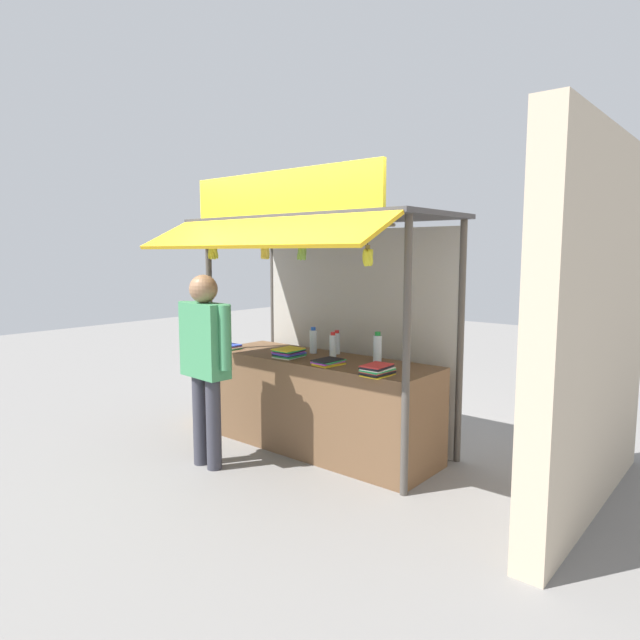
# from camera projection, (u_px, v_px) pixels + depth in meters

# --- Properties ---
(ground_plane) EXTENTS (20.00, 20.00, 0.00)m
(ground_plane) POSITION_uv_depth(u_px,v_px,m) (320.00, 448.00, 5.18)
(ground_plane) COLOR slate
(stall_counter) EXTENTS (2.26, 0.72, 0.87)m
(stall_counter) POSITION_uv_depth(u_px,v_px,m) (320.00, 403.00, 5.13)
(stall_counter) COLOR brown
(stall_counter) RESTS_ON ground
(stall_structure) EXTENTS (2.46, 1.63, 2.49)m
(stall_structure) POSITION_uv_depth(u_px,v_px,m) (329.00, 285.00, 5.10)
(stall_structure) COLOR #4C4742
(stall_structure) RESTS_ON ground
(water_bottle_rear_center) EXTENTS (0.07, 0.07, 0.25)m
(water_bottle_rear_center) POSITION_uv_depth(u_px,v_px,m) (313.00, 341.00, 5.30)
(water_bottle_rear_center) COLOR silver
(water_bottle_rear_center) RESTS_ON stall_counter
(water_bottle_center) EXTENTS (0.08, 0.08, 0.27)m
(water_bottle_center) POSITION_uv_depth(u_px,v_px,m) (377.00, 348.00, 4.84)
(water_bottle_center) COLOR silver
(water_bottle_center) RESTS_ON stall_counter
(water_bottle_far_left) EXTENTS (0.06, 0.06, 0.23)m
(water_bottle_far_left) POSITION_uv_depth(u_px,v_px,m) (333.00, 345.00, 5.11)
(water_bottle_far_left) COLOR silver
(water_bottle_far_left) RESTS_ON stall_counter
(water_bottle_far_right) EXTENTS (0.06, 0.06, 0.23)m
(water_bottle_far_right) POSITION_uv_depth(u_px,v_px,m) (336.00, 343.00, 5.26)
(water_bottle_far_right) COLOR silver
(water_bottle_far_right) RESTS_ON stall_counter
(magazine_stack_front_left) EXTENTS (0.21, 0.29, 0.05)m
(magazine_stack_front_left) POSITION_uv_depth(u_px,v_px,m) (328.00, 362.00, 4.75)
(magazine_stack_front_left) COLOR yellow
(magazine_stack_front_left) RESTS_ON stall_counter
(magazine_stack_front_right) EXTENTS (0.21, 0.28, 0.08)m
(magazine_stack_front_right) POSITION_uv_depth(u_px,v_px,m) (377.00, 370.00, 4.35)
(magazine_stack_front_right) COLOR yellow
(magazine_stack_front_right) RESTS_ON stall_counter
(magazine_stack_mid_right) EXTENTS (0.25, 0.31, 0.05)m
(magazine_stack_mid_right) POSITION_uv_depth(u_px,v_px,m) (224.00, 347.00, 5.50)
(magazine_stack_mid_right) COLOR green
(magazine_stack_mid_right) RESTS_ON stall_counter
(magazine_stack_mid_left) EXTENTS (0.23, 0.28, 0.08)m
(magazine_stack_mid_left) POSITION_uv_depth(u_px,v_px,m) (289.00, 353.00, 5.09)
(magazine_stack_mid_left) COLOR white
(magazine_stack_mid_left) RESTS_ON stall_counter
(banana_bunch_rightmost) EXTENTS (0.11, 0.11, 0.25)m
(banana_bunch_rightmost) POSITION_uv_depth(u_px,v_px,m) (213.00, 251.00, 5.20)
(banana_bunch_rightmost) COLOR #332D23
(banana_bunch_inner_right) EXTENTS (0.10, 0.10, 0.29)m
(banana_bunch_inner_right) POSITION_uv_depth(u_px,v_px,m) (368.00, 257.00, 4.08)
(banana_bunch_inner_right) COLOR #332D23
(banana_bunch_inner_left) EXTENTS (0.09, 0.09, 0.24)m
(banana_bunch_inner_left) POSITION_uv_depth(u_px,v_px,m) (265.00, 251.00, 4.76)
(banana_bunch_inner_left) COLOR #332D23
(banana_bunch_leftmost) EXTENTS (0.09, 0.09, 0.25)m
(banana_bunch_leftmost) POSITION_uv_depth(u_px,v_px,m) (302.00, 253.00, 4.49)
(banana_bunch_leftmost) COLOR #332D23
(vendor_person) EXTENTS (0.62, 0.24, 1.65)m
(vendor_person) POSITION_uv_depth(u_px,v_px,m) (205.00, 353.00, 4.64)
(vendor_person) COLOR #383842
(vendor_person) RESTS_ON ground
(plastic_crate) EXTENTS (0.37, 0.37, 0.25)m
(plastic_crate) POSITION_uv_depth(u_px,v_px,m) (220.00, 408.00, 6.09)
(plastic_crate) COLOR orange
(plastic_crate) RESTS_ON ground
(neighbour_wall) EXTENTS (0.20, 2.40, 2.64)m
(neighbour_wall) POSITION_uv_depth(u_px,v_px,m) (595.00, 327.00, 3.83)
(neighbour_wall) COLOR beige
(neighbour_wall) RESTS_ON ground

